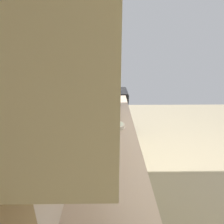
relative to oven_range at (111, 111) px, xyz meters
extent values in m
plane|color=gray|center=(-1.70, -1.24, -0.48)|extent=(6.89, 6.89, 0.00)
cube|color=beige|center=(-1.70, 0.39, 0.88)|extent=(4.42, 0.12, 2.71)
cube|color=beige|center=(-2.07, 0.04, -0.03)|extent=(3.52, 0.59, 0.91)
cube|color=#C4AB97|center=(-2.07, 0.04, 0.44)|extent=(3.55, 0.62, 0.02)
cube|color=#332819|center=(-2.51, -0.26, -0.03)|extent=(0.01, 0.01, 0.83)
cube|color=#332819|center=(-2.07, -0.26, -0.03)|extent=(0.01, 0.01, 0.83)
cube|color=#332819|center=(-1.63, -0.26, -0.03)|extent=(0.01, 0.01, 0.83)
cube|color=#332819|center=(-1.19, -0.26, -0.03)|extent=(0.01, 0.01, 0.83)
cube|color=#332819|center=(-0.75, -0.26, -0.03)|extent=(0.01, 0.01, 0.83)
cube|color=beige|center=(-2.07, 0.17, 1.45)|extent=(2.48, 0.32, 0.69)
cube|color=black|center=(0.00, 0.00, -0.02)|extent=(0.60, 0.66, 0.93)
cube|color=black|center=(0.00, -0.34, -0.06)|extent=(0.47, 0.01, 0.51)
cube|color=black|center=(0.00, 0.00, 0.46)|extent=(0.57, 0.63, 0.02)
cube|color=black|center=(0.00, 0.31, 0.54)|extent=(0.57, 0.04, 0.18)
cylinder|color=#38383D|center=(-0.13, -0.12, 0.47)|extent=(0.11, 0.11, 0.01)
cylinder|color=#38383D|center=(0.13, -0.12, 0.47)|extent=(0.11, 0.11, 0.01)
cylinder|color=#38383D|center=(-0.13, 0.12, 0.47)|extent=(0.11, 0.11, 0.01)
cylinder|color=#38383D|center=(0.13, 0.12, 0.47)|extent=(0.11, 0.11, 0.01)
cube|color=white|center=(-0.81, 0.06, 0.62)|extent=(0.46, 0.35, 0.34)
cube|color=black|center=(-0.85, -0.12, 0.62)|extent=(0.28, 0.01, 0.24)
cube|color=#2D2D33|center=(-0.63, -0.12, 0.62)|extent=(0.08, 0.01, 0.24)
cylinder|color=silver|center=(-1.64, -0.05, 0.47)|extent=(0.20, 0.20, 0.04)
cylinder|color=white|center=(-1.64, -0.05, 0.48)|extent=(0.16, 0.16, 0.02)
camera|label=1|loc=(-3.60, 0.03, 1.44)|focal=28.72mm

